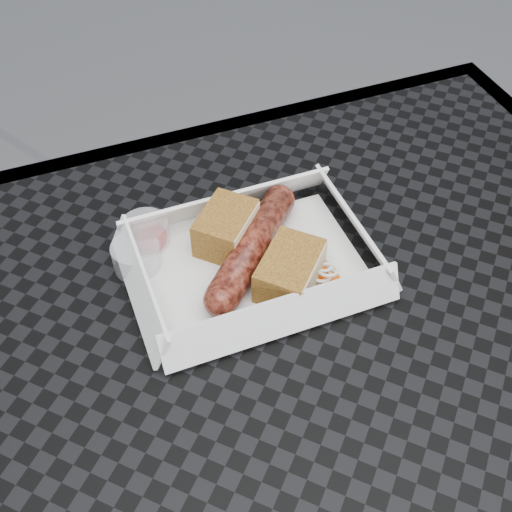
{
  "coord_description": "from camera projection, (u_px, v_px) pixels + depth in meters",
  "views": [
    {
      "loc": [
        -0.2,
        -0.26,
        1.25
      ],
      "look_at": [
        -0.04,
        0.14,
        0.78
      ],
      "focal_mm": 45.0,
      "sensor_mm": 36.0,
      "label": 1
    }
  ],
  "objects": [
    {
      "name": "veg_garnish",
      "position": [
        318.0,
        273.0,
        0.65
      ],
      "size": [
        0.03,
        0.03,
        0.0
      ],
      "color": "#F6570A",
      "rests_on": "food_tray"
    },
    {
      "name": "condiment_cup_sauce",
      "position": [
        146.0,
        233.0,
        0.68
      ],
      "size": [
        0.05,
        0.05,
        0.03
      ],
      "primitive_type": "cylinder",
      "color": "#99110B",
      "rests_on": "patio_table"
    },
    {
      "name": "bread_near",
      "position": [
        226.0,
        228.0,
        0.67
      ],
      "size": [
        0.08,
        0.08,
        0.04
      ],
      "primitive_type": "cube",
      "rotation": [
        0.0,
        0.0,
        0.8
      ],
      "color": "olive",
      "rests_on": "food_tray"
    },
    {
      "name": "bratwurst",
      "position": [
        252.0,
        247.0,
        0.66
      ],
      "size": [
        0.14,
        0.14,
        0.03
      ],
      "rotation": [
        0.0,
        0.0,
        0.8
      ],
      "color": "maroon",
      "rests_on": "food_tray"
    },
    {
      "name": "napkin",
      "position": [
        191.0,
        253.0,
        0.68
      ],
      "size": [
        0.12,
        0.12,
        0.0
      ],
      "primitive_type": "cube",
      "rotation": [
        0.0,
        0.0,
        -0.01
      ],
      "color": "white",
      "rests_on": "patio_table"
    },
    {
      "name": "bread_far",
      "position": [
        290.0,
        271.0,
        0.63
      ],
      "size": [
        0.09,
        0.09,
        0.04
      ],
      "primitive_type": "cube",
      "rotation": [
        0.0,
        0.0,
        0.8
      ],
      "color": "olive",
      "rests_on": "food_tray"
    },
    {
      "name": "food_tray",
      "position": [
        253.0,
        267.0,
        0.66
      ],
      "size": [
        0.22,
        0.15,
        0.0
      ],
      "primitive_type": "cube",
      "color": "white",
      "rests_on": "patio_table"
    },
    {
      "name": "patio_table",
      "position": [
        343.0,
        409.0,
        0.64
      ],
      "size": [
        0.8,
        0.8,
        0.74
      ],
      "color": "black",
      "rests_on": "ground"
    },
    {
      "name": "condiment_cup_empty",
      "position": [
        137.0,
        256.0,
        0.66
      ],
      "size": [
        0.05,
        0.05,
        0.03
      ],
      "primitive_type": "cylinder",
      "color": "silver",
      "rests_on": "patio_table"
    }
  ]
}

